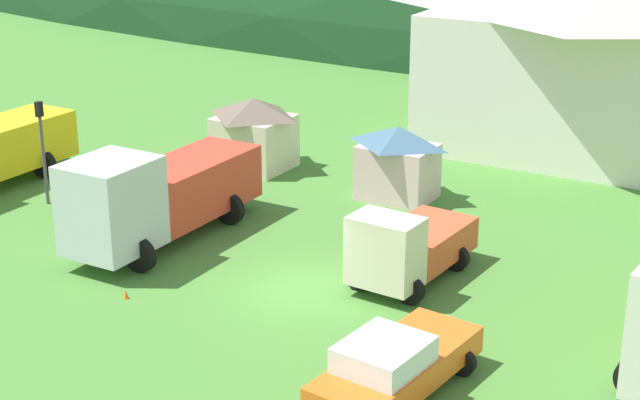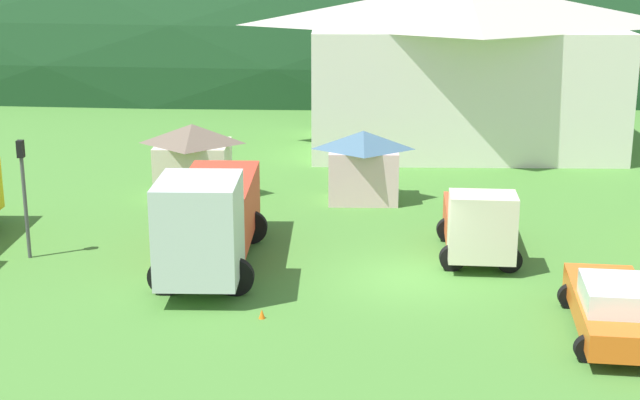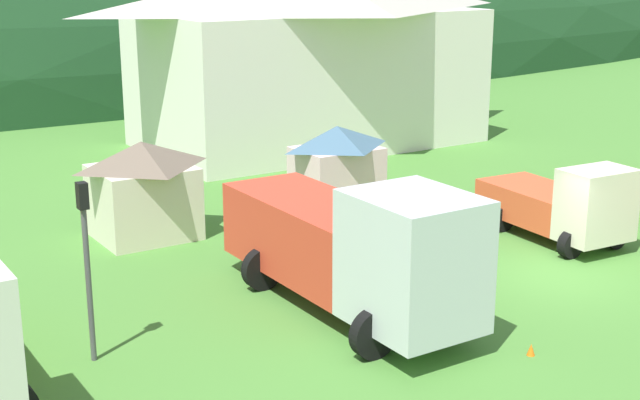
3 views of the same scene
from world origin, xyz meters
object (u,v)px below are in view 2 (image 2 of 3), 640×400
object	(u,v)px
traffic_cone_near_pickup	(262,318)
play_shed_cream	(193,160)
tow_truck_silver	(210,217)
traffic_light_west	(24,186)
light_truck_cream	(479,224)
service_pickup_orange	(613,307)
depot_building	(463,64)
play_shed_pink	(363,165)

from	to	relation	value
traffic_cone_near_pickup	play_shed_cream	bearing A→B (deg)	106.77
tow_truck_silver	traffic_light_west	world-z (taller)	traffic_light_west
traffic_cone_near_pickup	light_truck_cream	bearing A→B (deg)	38.30
traffic_cone_near_pickup	traffic_light_west	bearing A→B (deg)	148.49
traffic_light_west	traffic_cone_near_pickup	world-z (taller)	traffic_light_west
service_pickup_orange	traffic_cone_near_pickup	xyz separation A→B (m)	(-9.20, 1.00, -0.83)
depot_building	traffic_cone_near_pickup	size ratio (longest dim) A/B	29.46
tow_truck_silver	traffic_light_west	distance (m)	6.17
play_shed_cream	light_truck_cream	world-z (taller)	play_shed_cream
tow_truck_silver	traffic_light_west	size ratio (longest dim) A/B	2.07
play_shed_pink	tow_truck_silver	size ratio (longest dim) A/B	0.36
depot_building	service_pickup_orange	bearing A→B (deg)	-86.90
light_truck_cream	tow_truck_silver	bearing A→B (deg)	-77.23
play_shed_pink	service_pickup_orange	distance (m)	14.36
play_shed_pink	traffic_cone_near_pickup	bearing A→B (deg)	-104.11
light_truck_cream	service_pickup_orange	bearing A→B (deg)	26.79
service_pickup_orange	traffic_light_west	world-z (taller)	traffic_light_west
depot_building	traffic_light_west	xyz separation A→B (m)	(-15.92, -16.78, -1.74)
play_shed_pink	traffic_light_west	distance (m)	13.07
light_truck_cream	service_pickup_orange	world-z (taller)	light_truck_cream
service_pickup_orange	traffic_cone_near_pickup	size ratio (longest dim) A/B	10.15
light_truck_cream	service_pickup_orange	size ratio (longest dim) A/B	0.93
traffic_cone_near_pickup	tow_truck_silver	bearing A→B (deg)	116.24
traffic_cone_near_pickup	play_shed_pink	bearing A→B (deg)	75.89
play_shed_cream	play_shed_pink	world-z (taller)	play_shed_cream
depot_building	traffic_light_west	distance (m)	23.20
play_shed_cream	service_pickup_orange	bearing A→B (deg)	-45.99
light_truck_cream	traffic_light_west	world-z (taller)	traffic_light_west
tow_truck_silver	light_truck_cream	world-z (taller)	tow_truck_silver
light_truck_cream	service_pickup_orange	distance (m)	6.73
depot_building	play_shed_pink	size ratio (longest dim) A/B	5.34
depot_building	service_pickup_orange	distance (m)	22.93
service_pickup_orange	light_truck_cream	bearing A→B (deg)	-150.88
tow_truck_silver	play_shed_pink	bearing A→B (deg)	148.88
play_shed_cream	tow_truck_silver	world-z (taller)	tow_truck_silver
traffic_light_west	traffic_cone_near_pickup	distance (m)	9.63
depot_building	service_pickup_orange	size ratio (longest dim) A/B	2.90
depot_building	traffic_light_west	bearing A→B (deg)	-133.49
play_shed_cream	play_shed_pink	xyz separation A→B (m)	(6.73, -0.43, -0.08)
play_shed_cream	traffic_light_west	xyz separation A→B (m)	(-4.22, -7.50, 0.88)
traffic_light_west	traffic_cone_near_pickup	size ratio (longest dim) A/B	7.41
play_shed_cream	tow_truck_silver	bearing A→B (deg)	-77.90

